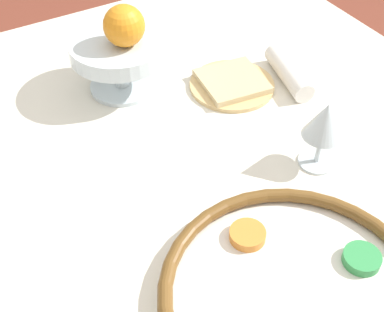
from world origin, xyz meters
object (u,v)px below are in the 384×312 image
object	(u,v)px
orange_fruit	(124,26)
seder_plate	(297,296)
fruit_stand	(119,53)
bread_plate	(232,83)
wine_glass	(325,123)
napkin_roll	(289,72)

from	to	relation	value
orange_fruit	seder_plate	bearing A→B (deg)	178.90
seder_plate	orange_fruit	distance (m)	0.53
fruit_stand	bread_plate	xyz separation A→B (m)	(-0.10, -0.18, -0.07)
wine_glass	orange_fruit	world-z (taller)	orange_fruit
seder_plate	bread_plate	xyz separation A→B (m)	(0.43, -0.18, -0.01)
bread_plate	napkin_roll	bearing A→B (deg)	-109.83
bread_plate	napkin_roll	xyz separation A→B (m)	(-0.04, -0.10, 0.01)
bread_plate	wine_glass	bearing A→B (deg)	-178.72
orange_fruit	bread_plate	world-z (taller)	orange_fruit
bread_plate	orange_fruit	bearing A→B (deg)	64.27
orange_fruit	bread_plate	distance (m)	0.23
fruit_stand	orange_fruit	distance (m)	0.07
fruit_stand	wine_glass	bearing A→B (deg)	-151.44
fruit_stand	seder_plate	bearing A→B (deg)	179.79
napkin_roll	fruit_stand	bearing A→B (deg)	63.92
wine_glass	fruit_stand	world-z (taller)	wine_glass
seder_plate	fruit_stand	distance (m)	0.54
seder_plate	orange_fruit	xyz separation A→B (m)	(0.51, -0.01, 0.13)
wine_glass	bread_plate	distance (m)	0.25
napkin_roll	seder_plate	bearing A→B (deg)	143.61
fruit_stand	bread_plate	distance (m)	0.22
wine_glass	napkin_roll	xyz separation A→B (m)	(0.21, -0.10, -0.07)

